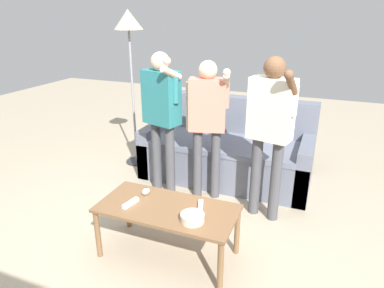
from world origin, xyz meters
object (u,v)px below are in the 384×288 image
(player_right, at_px, (270,122))
(player_left, at_px, (162,108))
(game_remote_nunchuk, at_px, (146,191))
(game_remote_wand_far, at_px, (131,203))
(floor_lamp, at_px, (129,33))
(couch, at_px, (227,152))
(player_center, at_px, (207,115))
(game_remote_wand_near, at_px, (201,206))
(snack_bowl, at_px, (192,218))
(coffee_table, at_px, (167,213))

(player_right, bearing_deg, player_left, 175.75)
(game_remote_nunchuk, distance_m, game_remote_wand_far, 0.20)
(floor_lamp, bearing_deg, couch, 2.32)
(game_remote_wand_far, bearing_deg, player_center, 77.28)
(couch, relative_size, game_remote_wand_far, 11.63)
(game_remote_wand_near, bearing_deg, player_left, 130.97)
(game_remote_wand_far, bearing_deg, snack_bowl, -3.52)
(floor_lamp, bearing_deg, player_right, -20.18)
(game_remote_nunchuk, bearing_deg, coffee_table, -26.09)
(couch, relative_size, game_remote_wand_near, 12.54)
(game_remote_nunchuk, relative_size, game_remote_wand_far, 0.53)
(coffee_table, height_order, snack_bowl, snack_bowl)
(snack_bowl, height_order, game_remote_wand_near, snack_bowl)
(floor_lamp, height_order, player_right, floor_lamp)
(coffee_table, bearing_deg, game_remote_wand_near, 19.96)
(player_right, bearing_deg, game_remote_wand_near, -114.75)
(couch, bearing_deg, snack_bowl, -82.44)
(game_remote_nunchuk, distance_m, player_center, 1.02)
(game_remote_nunchuk, relative_size, floor_lamp, 0.05)
(game_remote_nunchuk, height_order, player_right, player_right)
(player_left, bearing_deg, player_right, -4.25)
(player_left, bearing_deg, snack_bowl, -54.34)
(player_left, xyz_separation_m, player_right, (1.11, -0.08, 0.01))
(game_remote_wand_far, bearing_deg, player_left, 102.20)
(player_left, bearing_deg, game_remote_wand_far, -77.80)
(snack_bowl, bearing_deg, floor_lamp, 131.45)
(couch, xyz_separation_m, player_center, (-0.07, -0.56, 0.59))
(couch, height_order, coffee_table, couch)
(player_left, distance_m, game_remote_wand_near, 1.24)
(floor_lamp, bearing_deg, game_remote_wand_far, -60.49)
(game_remote_wand_near, distance_m, game_remote_wand_far, 0.55)
(snack_bowl, bearing_deg, coffee_table, 157.34)
(player_right, bearing_deg, floor_lamp, 159.82)
(floor_lamp, relative_size, player_right, 1.24)
(game_remote_wand_near, bearing_deg, game_remote_nunchuk, 175.85)
(game_remote_nunchuk, xyz_separation_m, game_remote_wand_far, (-0.03, -0.20, -0.01))
(snack_bowl, bearing_deg, couch, 97.56)
(snack_bowl, bearing_deg, game_remote_nunchuk, 155.60)
(coffee_table, xyz_separation_m, game_remote_wand_far, (-0.28, -0.07, 0.07))
(game_remote_nunchuk, height_order, game_remote_wand_far, game_remote_nunchuk)
(game_remote_wand_near, relative_size, game_remote_wand_far, 0.93)
(player_center, bearing_deg, game_remote_wand_far, -102.72)
(floor_lamp, bearing_deg, snack_bowl, -48.55)
(coffee_table, bearing_deg, game_remote_wand_far, -165.56)
(player_center, bearing_deg, player_right, -13.31)
(snack_bowl, height_order, game_remote_nunchuk, snack_bowl)
(game_remote_nunchuk, relative_size, player_left, 0.06)
(player_left, relative_size, game_remote_wand_near, 9.85)
(coffee_table, height_order, game_remote_wand_near, game_remote_wand_near)
(couch, xyz_separation_m, coffee_table, (-0.03, -1.57, 0.08))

